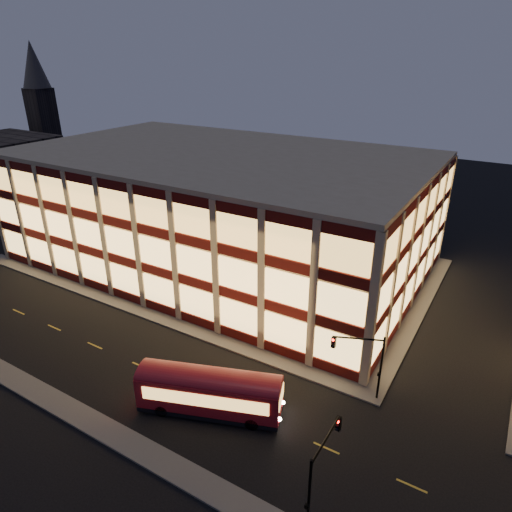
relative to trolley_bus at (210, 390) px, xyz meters
The scene contains 10 objects.
ground 14.78m from the trolley_bus, 150.28° to the left, with size 200.00×200.00×0.00m, color black.
sidewalk_office_south 17.85m from the trolley_bus, 152.28° to the left, with size 54.00×2.00×0.15m, color #514F4C.
sidewalk_office_east 26.43m from the trolley_bus, 67.00° to the left, with size 2.00×30.00×0.15m, color #514F4C.
sidewalk_near 14.09m from the trolley_bus, 155.66° to the right, with size 100.00×2.00×0.15m, color #514F4C.
office_building 29.23m from the trolley_bus, 122.87° to the left, with size 50.45×30.45×14.50m.
church_tower 95.50m from the trolley_bus, 150.26° to the left, with size 5.00×5.00×18.00m, color #2D2621.
church_spire 97.52m from the trolley_bus, 150.26° to the left, with size 6.00×6.00×10.00m, color #4C473F.
traffic_signal_far 12.27m from the trolley_bus, 38.24° to the left, with size 3.79×1.87×6.00m.
traffic_signal_near 11.62m from the trolley_bus, 19.28° to the right, with size 0.32×4.45×6.00m.
trolley_bus is the anchor object (origin of this frame).
Camera 1 is at (30.07, -29.14, 25.96)m, focal length 32.00 mm.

